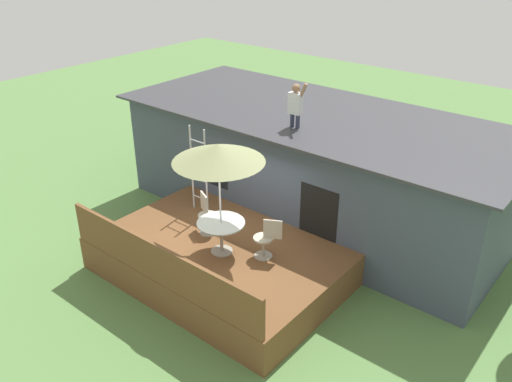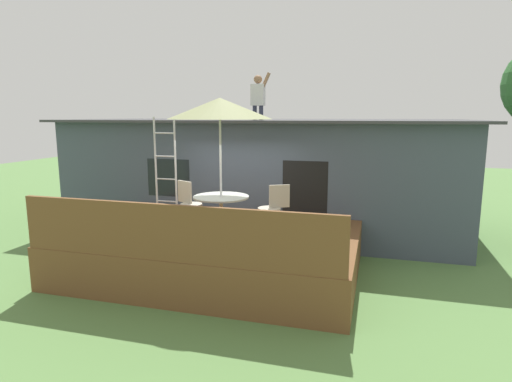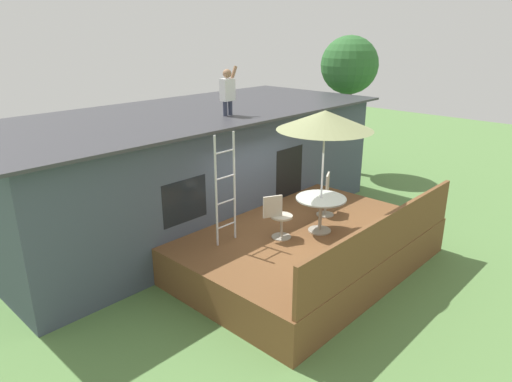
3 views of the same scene
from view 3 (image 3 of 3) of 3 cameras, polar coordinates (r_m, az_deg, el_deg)
ground_plane at (r=10.15m, az=5.73°, el=-8.97°), size 40.00×40.00×0.00m
house at (r=11.95m, az=-7.80°, el=2.97°), size 10.50×4.50×2.92m
deck at (r=9.97m, az=5.80°, el=-6.95°), size 5.42×3.87×0.80m
deck_railing at (r=8.71m, az=15.88°, el=-5.49°), size 5.32×0.08×0.90m
patio_table at (r=9.58m, az=8.04°, el=-1.74°), size 1.04×1.04×0.74m
patio_umbrella at (r=9.10m, az=8.56°, el=8.66°), size 1.90×1.90×2.54m
step_ladder at (r=8.86m, az=-3.81°, el=0.19°), size 0.52×0.04×2.20m
person_figure at (r=10.76m, az=-3.53°, el=12.53°), size 0.47×0.20×1.11m
patio_chair_left at (r=9.24m, az=2.80°, el=-3.24°), size 0.59×0.44×0.92m
patio_chair_right at (r=10.55m, az=8.71°, el=-0.50°), size 0.58×0.44×0.92m
backyard_tree at (r=16.14m, az=11.49°, el=14.80°), size 1.91×1.91×4.65m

